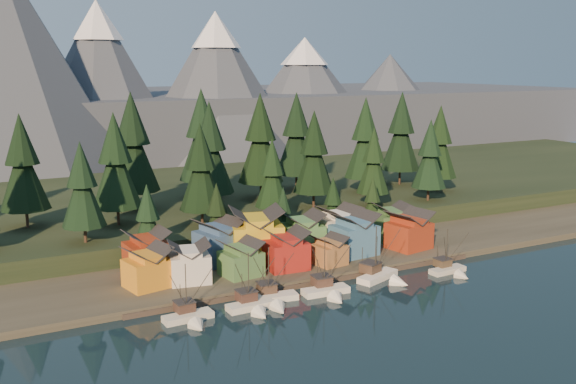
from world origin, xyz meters
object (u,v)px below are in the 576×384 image
house_front_1 (189,261)px  house_back_1 (218,240)px  boat_1 (252,298)px  boat_3 (328,284)px  boat_4 (383,269)px  boat_6 (451,264)px  house_front_0 (148,266)px  boat_2 (272,293)px  house_back_0 (147,251)px  boat_0 (190,310)px

house_front_1 → house_back_1: (9.84, 9.22, 0.83)m
boat_1 → boat_3: 16.47m
boat_1 → boat_4: 31.25m
boat_6 → house_back_1: (-43.46, 26.48, 4.54)m
house_back_1 → house_front_0: bearing=-168.1°
boat_2 → house_front_0: 25.39m
boat_4 → boat_6: (15.82, -3.20, -0.35)m
house_back_0 → house_back_1: 15.99m
boat_4 → house_back_0: boat_4 is taller
boat_1 → boat_4: (31.13, 2.67, 0.06)m
boat_2 → boat_4: bearing=9.4°
boat_0 → boat_6: (58.92, -0.78, -0.14)m
boat_2 → house_front_1: (-11.17, 15.09, 3.69)m
boat_1 → boat_4: size_ratio=0.93×
boat_0 → house_front_1: bearing=68.1°
house_front_0 → boat_6: bearing=-28.2°
boat_6 → house_back_1: house_back_1 is taller
boat_0 → house_front_1: boat_0 is taller
house_back_1 → boat_4: bearing=-53.2°
boat_4 → boat_6: boat_4 is taller
boat_2 → house_front_0: size_ratio=1.27×
boat_1 → house_back_0: 29.16m
boat_0 → house_front_0: bearing=95.9°
boat_4 → house_front_0: bearing=141.6°
boat_0 → boat_4: (43.10, 2.42, 0.21)m
boat_2 → boat_3: (11.64, -1.32, 0.30)m
house_front_1 → house_back_1: 13.51m
boat_4 → house_front_0: 48.26m
house_front_0 → house_back_1: bearing=13.1°
boat_1 → house_back_1: size_ratio=1.13×
boat_1 → boat_3: size_ratio=0.97×
boat_1 → boat_4: bearing=3.0°
boat_4 → house_back_0: (-43.63, 23.38, 3.88)m
boat_1 → house_back_1: bearing=80.4°
boat_3 → house_back_1: size_ratio=1.16×
boat_4 → house_front_0: boat_4 is taller
boat_2 → house_front_1: 19.14m
house_front_0 → house_front_1: size_ratio=1.04×
house_front_1 → house_back_1: size_ratio=0.87×
boat_4 → house_back_1: bearing=119.4°
boat_3 → house_back_1: house_back_1 is taller
boat_2 → boat_3: 11.72m
house_front_1 → house_back_0: house_back_0 is taller
house_front_0 → house_front_1: (8.34, -0.74, 0.02)m
boat_0 → house_back_1: bearing=55.9°
boat_4 → boat_0: bearing=162.8°
house_front_1 → boat_3: bearing=-24.9°
boat_3 → house_back_1: (-12.97, 25.63, 4.22)m
boat_6 → house_front_0: size_ratio=1.12×
boat_4 → house_back_1: size_ratio=1.21×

